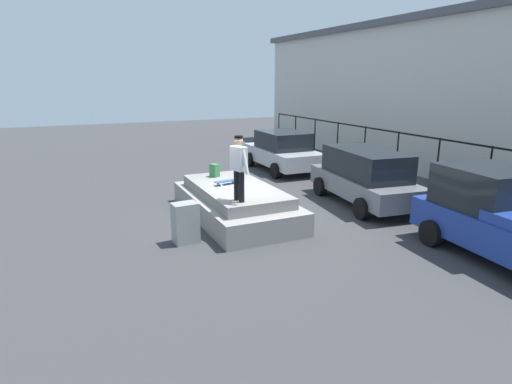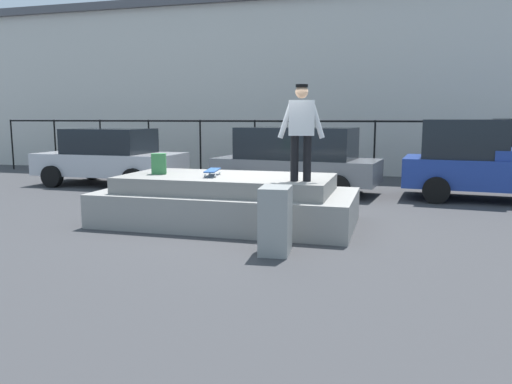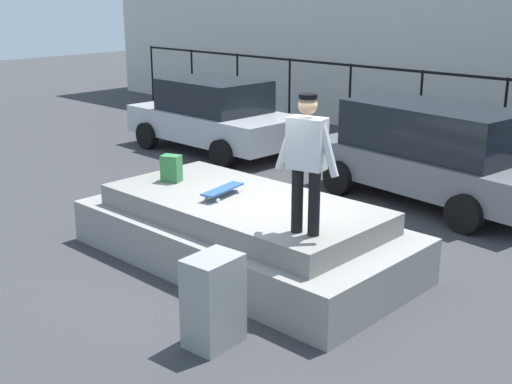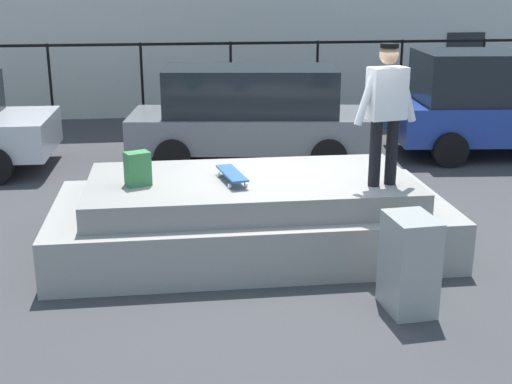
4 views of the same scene
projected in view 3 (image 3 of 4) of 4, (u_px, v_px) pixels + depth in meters
The scene contains 9 objects.
ground_plane at pixel (274, 265), 9.28m from camera, with size 60.00×60.00×0.00m, color #38383A.
concrete_ledge at pixel (243, 232), 9.34m from camera, with size 4.86×2.39×0.93m.
skateboarder at pixel (307, 155), 7.57m from camera, with size 0.81×0.33×1.66m.
skateboard at pixel (223, 190), 9.22m from camera, with size 0.34×0.80×0.12m.
backpack at pixel (171, 168), 9.93m from camera, with size 0.28×0.20×0.41m, color #33723F.
car_silver_sedan_near at pixel (214, 115), 15.68m from camera, with size 4.39×2.27×1.71m.
car_grey_hatchback_mid at pixel (430, 152), 11.81m from camera, with size 4.59×2.39×1.77m.
utility_box at pixel (213, 301), 7.09m from camera, with size 0.44×0.60×1.02m, color gray.
fence_row at pixel (505, 107), 13.97m from camera, with size 24.06×0.06×1.96m.
Camera 3 is at (5.71, -6.40, 3.69)m, focal length 46.40 mm.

